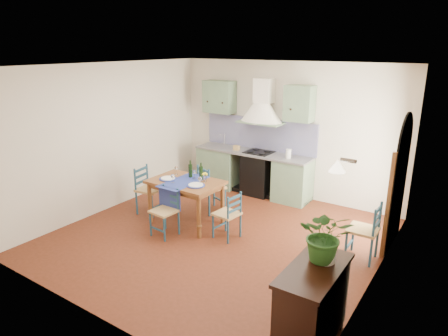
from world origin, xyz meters
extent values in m
plane|color=#441D0E|center=(0.00, 0.00, 0.00)|extent=(5.00, 5.00, 0.00)
cube|color=beige|center=(0.00, 2.50, 1.40)|extent=(5.00, 0.04, 2.80)
cube|color=gray|center=(-1.45, 2.19, 0.44)|extent=(0.90, 0.60, 0.88)
cube|color=gray|center=(0.35, 2.19, 0.44)|extent=(0.70, 0.60, 0.88)
cube|color=black|center=(-0.45, 2.19, 0.44)|extent=(0.60, 0.58, 0.88)
cube|color=gray|center=(-0.60, 2.19, 0.90)|extent=(2.60, 0.64, 0.04)
cube|color=silver|center=(-1.45, 2.19, 0.90)|extent=(0.45, 0.40, 0.03)
cylinder|color=silver|center=(-1.45, 2.37, 1.05)|extent=(0.02, 0.02, 0.26)
cube|color=black|center=(-0.45, 2.19, 0.93)|extent=(0.55, 0.48, 0.02)
cube|color=black|center=(-0.60, 2.24, 0.04)|extent=(2.60, 0.50, 0.08)
cube|color=#0C0B63|center=(-0.60, 2.46, 1.26)|extent=(2.65, 0.05, 0.68)
cube|color=gray|center=(-1.55, 2.32, 2.00)|extent=(0.70, 0.34, 0.70)
cube|color=gray|center=(0.35, 2.32, 2.00)|extent=(0.55, 0.34, 0.70)
cone|color=white|center=(-0.45, 2.25, 1.75)|extent=(0.96, 0.96, 0.40)
cube|color=white|center=(-0.45, 2.34, 2.20)|extent=(0.36, 0.30, 0.50)
cube|color=beige|center=(2.50, 0.00, 1.40)|extent=(0.04, 5.00, 2.80)
cube|color=black|center=(2.48, 1.40, 0.82)|extent=(0.03, 1.00, 1.65)
cylinder|color=black|center=(2.48, 1.40, 1.65)|extent=(0.03, 1.00, 1.00)
cube|color=brown|center=(2.46, 0.86, 0.82)|extent=(0.06, 0.06, 1.65)
cube|color=brown|center=(2.46, 1.94, 0.82)|extent=(0.06, 0.06, 1.65)
cube|color=brown|center=(2.47, 1.62, 0.98)|extent=(0.04, 0.55, 1.96)
cylinder|color=silver|center=(2.44, -1.33, 2.05)|extent=(0.15, 0.04, 0.04)
cone|color=#FFEDC6|center=(2.34, -1.33, 1.98)|extent=(0.16, 0.16, 0.12)
cube|color=beige|center=(-2.50, 0.00, 1.40)|extent=(0.04, 5.00, 2.80)
cube|color=white|center=(0.00, 0.00, 2.80)|extent=(5.00, 5.00, 0.01)
cube|color=brown|center=(-0.79, 0.15, 0.77)|extent=(1.26, 0.85, 0.05)
cube|color=brown|center=(-0.79, 0.15, 0.71)|extent=(1.14, 0.72, 0.08)
cylinder|color=brown|center=(-1.35, -0.20, 0.37)|extent=(0.07, 0.07, 0.75)
cylinder|color=brown|center=(-1.34, 0.50, 0.37)|extent=(0.07, 0.07, 0.75)
cylinder|color=brown|center=(-0.24, -0.20, 0.37)|extent=(0.07, 0.07, 0.75)
cylinder|color=brown|center=(-0.23, 0.49, 0.37)|extent=(0.07, 0.07, 0.75)
cube|color=navy|center=(-0.79, 0.10, 0.80)|extent=(0.48, 0.95, 0.01)
cube|color=navy|center=(-0.79, -0.28, 0.62)|extent=(0.47, 0.02, 0.38)
cylinder|color=navy|center=(-1.11, 0.04, 0.81)|extent=(0.31, 0.31, 0.01)
cylinder|color=white|center=(-1.11, 0.04, 0.82)|extent=(0.25, 0.25, 0.01)
cylinder|color=navy|center=(-0.48, 0.04, 0.81)|extent=(0.31, 0.31, 0.01)
cylinder|color=white|center=(-0.48, 0.04, 0.82)|extent=(0.25, 0.25, 0.01)
cylinder|color=black|center=(-0.84, 0.36, 0.96)|extent=(0.07, 0.07, 0.32)
cylinder|color=black|center=(-0.60, 0.36, 0.96)|extent=(0.07, 0.07, 0.32)
cylinder|color=white|center=(-0.47, 0.30, 0.86)|extent=(0.05, 0.05, 0.10)
sphere|color=yellow|center=(-0.47, 0.30, 0.95)|extent=(0.10, 0.10, 0.10)
cylinder|color=navy|center=(-0.96, -0.60, 0.21)|extent=(0.03, 0.03, 0.43)
cylinder|color=navy|center=(-0.93, -0.27, 0.42)|extent=(0.03, 0.03, 0.83)
cylinder|color=navy|center=(-0.63, -0.62, 0.21)|extent=(0.03, 0.03, 0.43)
cylinder|color=navy|center=(-0.60, -0.29, 0.42)|extent=(0.03, 0.03, 0.83)
cube|color=tan|center=(-0.78, -0.45, 0.44)|extent=(0.42, 0.42, 0.04)
cube|color=navy|center=(-0.77, -0.28, 0.56)|extent=(0.35, 0.05, 0.04)
cube|color=navy|center=(-0.77, -0.28, 0.67)|extent=(0.35, 0.05, 0.04)
cube|color=navy|center=(-0.77, -0.28, 0.78)|extent=(0.35, 0.05, 0.04)
cube|color=navy|center=(-0.79, -0.61, 0.17)|extent=(0.33, 0.05, 0.02)
cylinder|color=navy|center=(-0.49, 0.96, 0.24)|extent=(0.04, 0.04, 0.47)
cylinder|color=navy|center=(-0.61, 0.61, 0.46)|extent=(0.04, 0.04, 0.93)
cylinder|color=navy|center=(-0.84, 1.08, 0.24)|extent=(0.04, 0.04, 0.47)
cylinder|color=navy|center=(-0.96, 0.73, 0.46)|extent=(0.04, 0.04, 0.93)
cube|color=tan|center=(-0.73, 0.84, 0.49)|extent=(0.55, 0.55, 0.04)
cube|color=navy|center=(-0.79, 0.67, 0.62)|extent=(0.38, 0.16, 0.05)
cube|color=navy|center=(-0.79, 0.67, 0.74)|extent=(0.38, 0.16, 0.05)
cube|color=navy|center=(-0.79, 0.67, 0.86)|extent=(0.38, 0.16, 0.05)
cube|color=navy|center=(-0.66, 1.02, 0.19)|extent=(0.36, 0.15, 0.03)
cylinder|color=navy|center=(-1.44, -0.05, 0.23)|extent=(0.04, 0.04, 0.46)
cylinder|color=navy|center=(-1.80, -0.09, 0.45)|extent=(0.04, 0.04, 0.91)
cylinder|color=navy|center=(-1.48, 0.31, 0.23)|extent=(0.04, 0.04, 0.46)
cylinder|color=navy|center=(-1.84, 0.27, 0.45)|extent=(0.04, 0.04, 0.91)
cube|color=tan|center=(-1.64, 0.11, 0.48)|extent=(0.47, 0.47, 0.04)
cube|color=navy|center=(-1.82, 0.09, 0.61)|extent=(0.07, 0.38, 0.05)
cube|color=navy|center=(-1.82, 0.09, 0.73)|extent=(0.07, 0.38, 0.05)
cube|color=navy|center=(-1.82, 0.09, 0.85)|extent=(0.07, 0.38, 0.05)
cube|color=navy|center=(-1.46, 0.13, 0.18)|extent=(0.07, 0.36, 0.03)
cylinder|color=navy|center=(-0.01, 0.25, 0.21)|extent=(0.03, 0.03, 0.41)
cylinder|color=navy|center=(0.32, 0.21, 0.40)|extent=(0.03, 0.03, 0.81)
cylinder|color=navy|center=(-0.04, -0.07, 0.21)|extent=(0.03, 0.03, 0.41)
cylinder|color=navy|center=(0.28, -0.11, 0.40)|extent=(0.03, 0.03, 0.81)
cube|color=tan|center=(0.14, 0.07, 0.43)|extent=(0.42, 0.42, 0.04)
cube|color=navy|center=(0.30, 0.05, 0.54)|extent=(0.06, 0.34, 0.04)
cube|color=navy|center=(0.30, 0.05, 0.65)|extent=(0.06, 0.34, 0.04)
cube|color=navy|center=(0.30, 0.05, 0.76)|extent=(0.06, 0.34, 0.04)
cube|color=navy|center=(-0.02, 0.09, 0.16)|extent=(0.07, 0.32, 0.02)
cylinder|color=navy|center=(2.02, 0.80, 0.23)|extent=(0.04, 0.04, 0.46)
cylinder|color=navy|center=(2.38, 0.80, 0.45)|extent=(0.04, 0.04, 0.90)
cylinder|color=navy|center=(2.02, 0.44, 0.23)|extent=(0.04, 0.04, 0.46)
cylinder|color=navy|center=(2.38, 0.44, 0.45)|extent=(0.04, 0.04, 0.90)
cube|color=tan|center=(2.20, 0.62, 0.48)|extent=(0.42, 0.42, 0.04)
cube|color=navy|center=(2.38, 0.62, 0.60)|extent=(0.03, 0.38, 0.05)
cube|color=navy|center=(2.38, 0.62, 0.72)|extent=(0.03, 0.38, 0.05)
cube|color=navy|center=(2.38, 0.62, 0.84)|extent=(0.03, 0.38, 0.05)
cube|color=navy|center=(2.02, 0.62, 0.18)|extent=(0.03, 0.36, 0.03)
cube|color=black|center=(2.27, -1.53, 0.49)|extent=(0.45, 1.00, 0.82)
cube|color=black|center=(2.27, -1.53, 0.92)|extent=(0.50, 1.05, 0.04)
cube|color=brown|center=(2.04, -1.76, 0.45)|extent=(0.02, 0.38, 0.63)
cube|color=brown|center=(2.04, -1.30, 0.45)|extent=(0.02, 0.38, 0.63)
cube|color=black|center=(2.09, -1.09, 0.04)|extent=(0.08, 0.08, 0.08)
cube|color=black|center=(2.44, -1.09, 0.04)|extent=(0.08, 0.08, 0.08)
imported|color=#26581F|center=(2.28, -1.34, 1.23)|extent=(0.65, 0.61, 0.58)
camera|label=1|loc=(3.48, -4.99, 3.10)|focal=32.00mm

